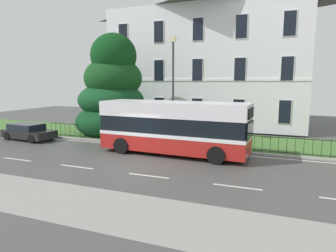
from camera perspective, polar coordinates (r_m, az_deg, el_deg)
The scene contains 7 objects.
ground_plane at distance 17.15m, azimuth -5.66°, elevation -5.94°, with size 60.00×56.00×0.18m.
georgian_townhouse at distance 30.02m, azimuth 8.10°, elevation 13.09°, with size 18.02×9.19×13.07m.
iron_verge_railing at distance 19.63m, azimuth 0.33°, elevation -2.16°, with size 19.90×0.04×0.97m.
evergreen_tree at distance 24.26m, azimuth -10.66°, elevation 5.80°, with size 5.83×5.83×8.38m.
single_decker_bus at distance 17.35m, azimuth 1.10°, elevation -0.18°, with size 8.88×2.89×3.11m.
parked_hatchback_00 at distance 24.27m, azimuth -25.34°, elevation -1.02°, with size 4.19×2.13×1.18m.
street_lamp_post at distance 19.99m, azimuth 0.98°, elevation 8.24°, with size 0.36×0.24×7.09m.
Camera 1 is at (7.54, -13.63, 4.26)m, focal length 31.63 mm.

